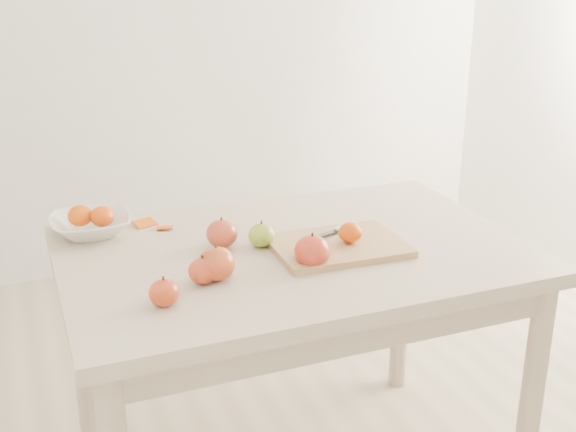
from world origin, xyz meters
name	(u,v)px	position (x,y,z in m)	size (l,w,h in m)	color
table	(295,281)	(0.00, 0.00, 0.65)	(1.20, 0.80, 0.75)	beige
cutting_board	(338,246)	(0.10, -0.05, 0.76)	(0.34, 0.25, 0.02)	tan
board_tangerine	(350,233)	(0.13, -0.06, 0.80)	(0.06, 0.06, 0.05)	#CC5107
fruit_bowl	(91,225)	(-0.48, 0.29, 0.78)	(0.22, 0.22, 0.05)	white
bowl_tangerine_near	(80,216)	(-0.51, 0.30, 0.80)	(0.07, 0.07, 0.06)	#E95D08
bowl_tangerine_far	(102,216)	(-0.45, 0.28, 0.80)	(0.06, 0.06, 0.06)	#CF4107
orange_peel_a	(145,225)	(-0.33, 0.31, 0.75)	(0.06, 0.04, 0.00)	#D4560F
orange_peel_b	(165,228)	(-0.29, 0.26, 0.75)	(0.04, 0.04, 0.00)	#DC4F0F
paring_knife	(342,229)	(0.15, 0.02, 0.78)	(0.17, 0.07, 0.01)	silver
apple_green	(262,235)	(-0.08, 0.04, 0.78)	(0.07, 0.07, 0.06)	#588C1A
apple_red_a	(222,234)	(-0.18, 0.07, 0.79)	(0.08, 0.08, 0.07)	maroon
apple_red_e	(312,251)	(-0.01, -0.13, 0.79)	(0.09, 0.09, 0.08)	maroon
apple_red_c	(217,264)	(-0.25, -0.12, 0.79)	(0.09, 0.09, 0.08)	maroon
apple_red_d	(164,293)	(-0.39, -0.20, 0.78)	(0.07, 0.07, 0.06)	#920306
apple_red_b	(203,271)	(-0.28, -0.12, 0.78)	(0.07, 0.07, 0.06)	maroon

